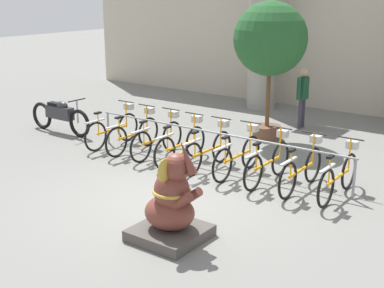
% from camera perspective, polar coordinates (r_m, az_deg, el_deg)
% --- Properties ---
extents(ground_plane, '(60.00, 60.00, 0.00)m').
position_cam_1_polar(ground_plane, '(9.51, -2.70, -5.90)').
color(ground_plane, slate).
extents(building_facade, '(20.00, 0.20, 6.00)m').
position_cam_1_polar(building_facade, '(16.41, 16.91, 13.59)').
color(building_facade, '#BCB29E').
rests_on(building_facade, ground_plane).
extents(column_left, '(1.11, 1.11, 5.16)m').
position_cam_1_polar(column_left, '(16.48, 7.66, 12.83)').
color(column_left, gray).
rests_on(column_left, ground_plane).
extents(bike_rack, '(6.11, 0.05, 0.77)m').
position_cam_1_polar(bike_rack, '(10.99, 2.18, 0.76)').
color(bike_rack, gray).
rests_on(bike_rack, ground_plane).
extents(bicycle_0, '(0.48, 1.76, 1.00)m').
position_cam_1_polar(bicycle_0, '(12.69, -8.39, 1.61)').
color(bicycle_0, black).
rests_on(bicycle_0, ground_plane).
extents(bicycle_1, '(0.48, 1.76, 1.00)m').
position_cam_1_polar(bicycle_1, '(12.20, -6.21, 1.09)').
color(bicycle_1, black).
rests_on(bicycle_1, ground_plane).
extents(bicycle_2, '(0.48, 1.76, 1.00)m').
position_cam_1_polar(bicycle_2, '(11.78, -3.64, 0.60)').
color(bicycle_2, black).
rests_on(bicycle_2, ground_plane).
extents(bicycle_3, '(0.48, 1.76, 1.00)m').
position_cam_1_polar(bicycle_3, '(11.33, -1.12, -0.01)').
color(bicycle_3, black).
rests_on(bicycle_3, ground_plane).
extents(bicycle_4, '(0.48, 1.76, 1.00)m').
position_cam_1_polar(bicycle_4, '(10.94, 1.76, -0.61)').
color(bicycle_4, black).
rests_on(bicycle_4, ground_plane).
extents(bicycle_5, '(0.48, 1.76, 1.00)m').
position_cam_1_polar(bicycle_5, '(10.62, 4.95, -1.20)').
color(bicycle_5, black).
rests_on(bicycle_5, ground_plane).
extents(bicycle_6, '(0.48, 1.76, 1.00)m').
position_cam_1_polar(bicycle_6, '(10.28, 8.14, -1.91)').
color(bicycle_6, black).
rests_on(bicycle_6, ground_plane).
extents(bicycle_7, '(0.48, 1.76, 1.00)m').
position_cam_1_polar(bicycle_7, '(10.00, 11.64, -2.61)').
color(bicycle_7, black).
rests_on(bicycle_7, ground_plane).
extents(bicycle_8, '(0.48, 1.76, 1.00)m').
position_cam_1_polar(bicycle_8, '(9.79, 15.40, -3.28)').
color(bicycle_8, black).
rests_on(bicycle_8, ground_plane).
extents(elephant_statue, '(1.00, 1.00, 1.58)m').
position_cam_1_polar(elephant_statue, '(7.87, -2.20, -6.59)').
color(elephant_statue, '#4C4742').
rests_on(elephant_statue, ground_plane).
extents(motorcycle, '(2.15, 0.55, 0.95)m').
position_cam_1_polar(motorcycle, '(14.06, -13.89, 3.01)').
color(motorcycle, black).
rests_on(motorcycle, ground_plane).
extents(person_pedestrian, '(0.21, 0.47, 1.59)m').
position_cam_1_polar(person_pedestrian, '(14.37, 11.72, 5.36)').
color(person_pedestrian, '#383342').
rests_on(person_pedestrian, ground_plane).
extents(potted_tree, '(1.76, 1.76, 3.32)m').
position_cam_1_polar(potted_tree, '(12.94, 8.35, 10.76)').
color(potted_tree, brown).
rests_on(potted_tree, ground_plane).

